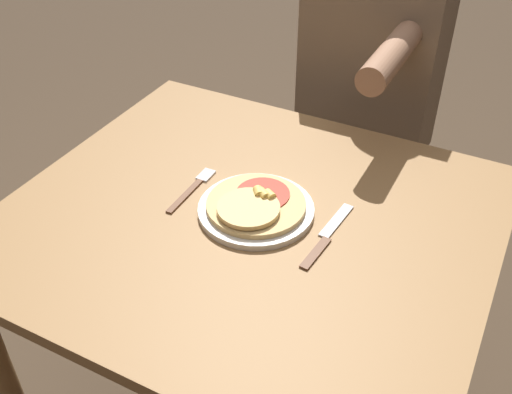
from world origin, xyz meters
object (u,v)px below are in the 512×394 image
Objects in this scene: fork at (194,187)px; plate at (256,210)px; dining_table at (249,257)px; knife at (326,236)px; person_diner at (371,80)px; pizza at (255,204)px.

plate is at bearing -4.19° from fork.
knife is at bearing 3.32° from dining_table.
plate is 0.69m from person_diner.
dining_table is at bearing -92.05° from person_diner.
fork is 0.71m from person_diner.
plate is at bearing 58.81° from dining_table.
person_diner is at bearing 88.72° from pizza.
dining_table is 0.78× the size of person_diner.
dining_table is at bearing -176.68° from knife.
plate is 1.10× the size of knife.
pizza reaches higher than fork.
knife is at bearing -78.29° from person_diner.
pizza is 0.16m from knife.
plate is 0.19× the size of person_diner.
pizza is (0.00, -0.01, 0.02)m from plate.
person_diner is (0.18, 0.68, -0.00)m from fork.
knife is (0.16, -0.00, -0.02)m from pizza.
knife is (0.17, 0.01, 0.12)m from dining_table.
knife reaches higher than dining_table.
fork is at bearing 174.05° from pizza.
knife is at bearing -0.27° from pizza.
dining_table is 0.20m from fork.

